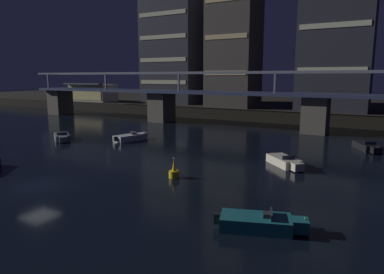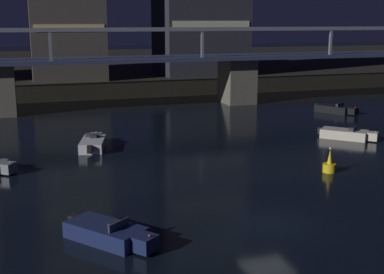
{
  "view_description": "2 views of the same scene",
  "coord_description": "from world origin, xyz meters",
  "views": [
    {
      "loc": [
        23.4,
        -16.81,
        8.47
      ],
      "look_at": [
        3.2,
        19.1,
        1.3
      ],
      "focal_mm": 32.31,
      "sensor_mm": 36.0,
      "label": 1
    },
    {
      "loc": [
        -11.58,
        -22.92,
        10.21
      ],
      "look_at": [
        0.5,
        14.34,
        1.5
      ],
      "focal_mm": 49.12,
      "sensor_mm": 36.0,
      "label": 2
    }
  ],
  "objects": [
    {
      "name": "speedboat_far_left",
      "position": [
        -14.71,
        14.81,
        0.41
      ],
      "size": [
        4.71,
        3.95,
        1.16
      ],
      "color": "gray",
      "rests_on": "ground"
    },
    {
      "name": "tower_west_tall",
      "position": [
        -5.33,
        52.17,
        20.02
      ],
      "size": [
        9.8,
        8.94,
        35.95
      ],
      "color": "#423D38",
      "rests_on": "far_riverbank"
    },
    {
      "name": "tower_central",
      "position": [
        14.51,
        53.7,
        21.11
      ],
      "size": [
        12.53,
        10.59,
        38.13
      ],
      "color": "#282833",
      "rests_on": "far_riverbank"
    },
    {
      "name": "river_bridge",
      "position": [
        -0.0,
        38.08,
        4.26
      ],
      "size": [
        91.06,
        6.4,
        9.38
      ],
      "color": "#605B51",
      "rests_on": "ground"
    },
    {
      "name": "speedboat_mid_left",
      "position": [
        15.34,
        15.86,
        0.41
      ],
      "size": [
        4.36,
        4.41,
        1.16
      ],
      "color": "beige",
      "rests_on": "ground"
    },
    {
      "name": "ground_plane",
      "position": [
        0.0,
        0.0,
        0.0
      ],
      "size": [
        400.0,
        400.0,
        0.0
      ],
      "primitive_type": "plane",
      "color": "black"
    },
    {
      "name": "far_riverbank",
      "position": [
        0.0,
        86.09,
        1.1
      ],
      "size": [
        240.0,
        80.0,
        2.2
      ],
      "primitive_type": "cube",
      "color": "black",
      "rests_on": "ground"
    },
    {
      "name": "tower_west_low",
      "position": [
        -22.39,
        56.78,
        15.09
      ],
      "size": [
        13.61,
        12.3,
        26.08
      ],
      "color": "#282833",
      "rests_on": "far_riverbank"
    },
    {
      "name": "speedboat_mid_right",
      "position": [
        21.89,
        27.8,
        0.41
      ],
      "size": [
        3.41,
        4.94,
        1.16
      ],
      "color": "black",
      "rests_on": "ground"
    },
    {
      "name": "channel_buoy",
      "position": [
        8.13,
        7.23,
        0.48
      ],
      "size": [
        0.9,
        0.9,
        1.76
      ],
      "color": "yellow",
      "rests_on": "ground"
    },
    {
      "name": "speedboat_near_right",
      "position": [
        -6.43,
        19.13,
        0.41
      ],
      "size": [
        2.7,
        5.2,
        1.16
      ],
      "color": "silver",
      "rests_on": "ground"
    },
    {
      "name": "speedboat_near_center",
      "position": [
        17.77,
        0.91,
        0.41
      ],
      "size": [
        5.13,
        2.97,
        1.16
      ],
      "color": "#196066",
      "rests_on": "ground"
    },
    {
      "name": "waterfront_pavilion",
      "position": [
        -44.0,
        49.99,
        4.44
      ],
      "size": [
        12.4,
        7.4,
        4.7
      ],
      "color": "#B2AD9E",
      "rests_on": "far_riverbank"
    }
  ]
}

